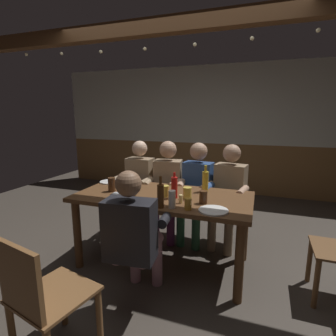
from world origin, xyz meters
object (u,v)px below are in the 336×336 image
person_2 (196,188)px  plate_1 (110,182)px  person_0 (138,183)px  pint_glass_5 (203,197)px  person_4 (134,232)px  bottle_0 (161,195)px  table_candle (181,199)px  chair_empty_near_right (42,298)px  pint_glass_3 (188,204)px  pint_glass_4 (187,193)px  bottle_2 (205,181)px  person_1 (167,185)px  dining_table (163,205)px  pint_glass_2 (165,191)px  person_3 (228,191)px  condiment_caddy (119,196)px  pint_glass_1 (127,187)px  pint_glass_0 (112,184)px  pint_glass_7 (172,199)px  pint_glass_6 (132,196)px  bottle_1 (174,187)px

person_2 → plate_1: person_2 is taller
person_0 → pint_glass_5: person_0 is taller
person_4 → bottle_0: (0.12, 0.29, 0.24)m
person_4 → table_candle: (0.26, 0.47, 0.16)m
pint_glass_5 → chair_empty_near_right: bearing=-120.9°
pint_glass_3 → pint_glass_4: pint_glass_4 is taller
chair_empty_near_right → bottle_2: size_ratio=3.09×
person_1 → pint_glass_5: 1.02m
dining_table → bottle_2: 0.52m
person_0 → pint_glass_2: bearing=133.9°
dining_table → person_3: bearing=48.6°
person_0 → person_2: 0.80m
condiment_caddy → bottle_0: (0.47, -0.10, 0.09)m
condiment_caddy → pint_glass_3: 0.72m
dining_table → chair_empty_near_right: 1.39m
person_0 → table_candle: (0.85, -0.85, 0.13)m
pint_glass_1 → person_2: bearing=49.7°
plate_1 → pint_glass_1: (0.39, -0.28, 0.04)m
person_1 → pint_glass_1: person_1 is taller
bottle_2 → pint_glass_0: bearing=-161.1°
condiment_caddy → pint_glass_2: bearing=28.4°
dining_table → pint_glass_4: bearing=-7.5°
plate_1 → pint_glass_3: size_ratio=2.25×
bottle_0 → pint_glass_7: (0.10, 0.02, -0.03)m
pint_glass_1 → pint_glass_6: size_ratio=0.95×
pint_glass_3 → pint_glass_6: size_ratio=0.97×
condiment_caddy → pint_glass_0: 0.29m
pint_glass_0 → pint_glass_1: (0.17, 0.04, -0.02)m
condiment_caddy → plate_1: bearing=129.2°
plate_1 → bottle_1: (0.93, -0.31, 0.10)m
pint_glass_0 → pint_glass_3: size_ratio=1.46×
plate_1 → pint_glass_5: (1.23, -0.38, 0.05)m
plate_1 → pint_glass_4: pint_glass_4 is taller
person_1 → chair_empty_near_right: (-0.10, -2.01, -0.21)m
person_2 → plate_1: size_ratio=5.36×
pint_glass_2 → person_2: bearing=78.0°
chair_empty_near_right → person_1: bearing=99.3°
person_3 → bottle_0: size_ratio=4.29×
condiment_caddy → pint_glass_0: size_ratio=0.94×
person_4 → pint_glass_0: person_4 is taller
bottle_0 → person_0: bearing=125.0°
person_0 → pint_glass_5: size_ratio=10.30×
person_0 → pint_glass_7: bearing=130.6°
bottle_2 → person_3: bearing=63.1°
pint_glass_1 → pint_glass_3: 0.81m
bottle_2 → pint_glass_1: bearing=-159.6°
person_0 → bottle_1: (0.74, -0.71, 0.20)m
pint_glass_5 → plate_1: bearing=163.0°
dining_table → pint_glass_3: 0.51m
bottle_2 → pint_glass_3: size_ratio=2.77×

